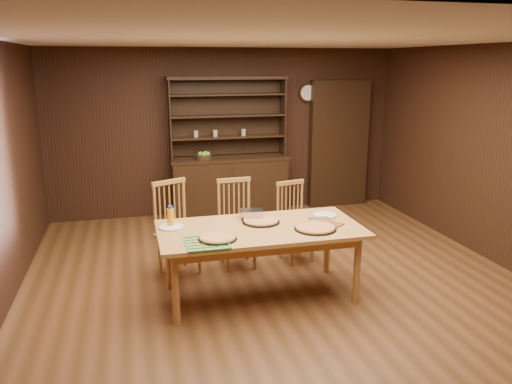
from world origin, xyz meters
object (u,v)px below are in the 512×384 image
object	(u,v)px
chair_left	(175,224)
juice_bottle	(171,217)
dining_table	(260,234)
chair_right	(293,218)
china_hutch	(229,179)
chair_center	(236,220)

from	to	relation	value
chair_left	juice_bottle	xyz separation A→B (m)	(-0.09, -0.58, 0.27)
dining_table	chair_right	world-z (taller)	chair_right
dining_table	china_hutch	bearing A→B (deg)	84.88
chair_left	chair_center	size ratio (longest dim) A/B	1.03
chair_left	chair_center	distance (m)	0.73
chair_center	chair_right	world-z (taller)	chair_center
china_hutch	juice_bottle	distance (m)	2.87
chair_left	juice_bottle	size ratio (longest dim) A/B	5.02
chair_center	chair_right	xyz separation A→B (m)	(0.72, 0.01, -0.04)
china_hutch	chair_center	bearing A→B (deg)	-99.06
dining_table	chair_left	world-z (taller)	chair_left
china_hutch	dining_table	bearing A→B (deg)	-95.12
dining_table	juice_bottle	xyz separation A→B (m)	(-0.87, 0.27, 0.17)
chair_left	juice_bottle	distance (m)	0.65
dining_table	juice_bottle	world-z (taller)	juice_bottle
chair_center	china_hutch	bearing A→B (deg)	78.60
china_hutch	chair_left	world-z (taller)	china_hutch
dining_table	chair_right	distance (m)	1.14
chair_left	chair_right	bearing A→B (deg)	-22.39
china_hutch	juice_bottle	size ratio (longest dim) A/B	10.10
chair_center	dining_table	bearing A→B (deg)	-88.55
china_hutch	juice_bottle	world-z (taller)	china_hutch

